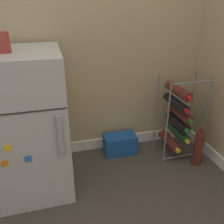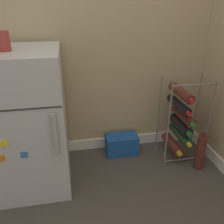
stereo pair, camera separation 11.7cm
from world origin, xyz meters
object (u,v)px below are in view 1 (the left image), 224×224
object	(u,v)px
wine_rack	(177,118)
soda_box	(120,144)
mini_fridge	(27,124)
loose_bottle_floor	(198,148)
fridge_top_cup	(3,42)

from	to	relation	value
wine_rack	soda_box	distance (m)	0.51
mini_fridge	wine_rack	bearing A→B (deg)	3.64
soda_box	loose_bottle_floor	size ratio (longest dim) A/B	0.83
loose_bottle_floor	fridge_top_cup	bearing A→B (deg)	176.91
wine_rack	fridge_top_cup	bearing A→B (deg)	-174.10
mini_fridge	loose_bottle_floor	distance (m)	1.27
soda_box	loose_bottle_floor	world-z (taller)	loose_bottle_floor
mini_fridge	wine_rack	world-z (taller)	mini_fridge
mini_fridge	soda_box	size ratio (longest dim) A/B	3.50
fridge_top_cup	wine_rack	bearing A→B (deg)	5.90
wine_rack	fridge_top_cup	size ratio (longest dim) A/B	6.28
wine_rack	fridge_top_cup	xyz separation A→B (m)	(-1.16, -0.12, 0.65)
wine_rack	fridge_top_cup	distance (m)	1.33
mini_fridge	soda_box	xyz separation A→B (m)	(0.68, 0.19, -0.38)
mini_fridge	fridge_top_cup	bearing A→B (deg)	-130.03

